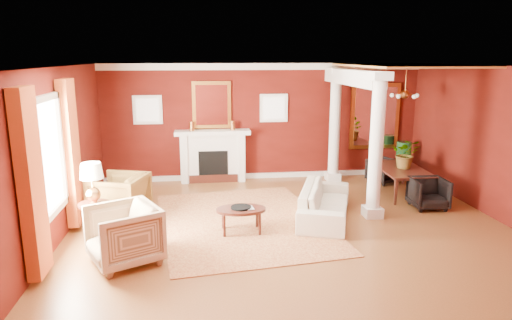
{
  "coord_description": "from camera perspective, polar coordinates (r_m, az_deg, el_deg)",
  "views": [
    {
      "loc": [
        -1.62,
        -7.81,
        3.08
      ],
      "look_at": [
        -0.57,
        0.54,
        1.15
      ],
      "focal_mm": 32.0,
      "sensor_mm": 36.0,
      "label": 1
    }
  ],
  "objects": [
    {
      "name": "ground",
      "position": [
        8.55,
        4.27,
        -8.24
      ],
      "size": [
        8.0,
        8.0,
        0.0
      ],
      "primitive_type": "plane",
      "color": "brown",
      "rests_on": "ground"
    },
    {
      "name": "room_shell",
      "position": [
        8.05,
        4.51,
        5.28
      ],
      "size": [
        8.04,
        7.04,
        2.92
      ],
      "color": "#57110C",
      "rests_on": "ground"
    },
    {
      "name": "fireplace",
      "position": [
        11.4,
        -5.41,
        0.52
      ],
      "size": [
        1.85,
        0.42,
        1.29
      ],
      "color": "white",
      "rests_on": "ground"
    },
    {
      "name": "overmantel_mirror",
      "position": [
        11.33,
        -5.56,
        6.88
      ],
      "size": [
        0.95,
        0.07,
        1.15
      ],
      "color": "gold",
      "rests_on": "fireplace"
    },
    {
      "name": "flank_window_left",
      "position": [
        11.42,
        -13.4,
        6.13
      ],
      "size": [
        0.7,
        0.07,
        0.7
      ],
      "color": "white",
      "rests_on": "room_shell"
    },
    {
      "name": "flank_window_right",
      "position": [
        11.5,
        2.24,
        6.51
      ],
      "size": [
        0.7,
        0.07,
        0.7
      ],
      "color": "white",
      "rests_on": "room_shell"
    },
    {
      "name": "left_window",
      "position": [
        7.74,
        -24.08,
        -0.59
      ],
      "size": [
        0.21,
        2.55,
        2.6
      ],
      "color": "white",
      "rests_on": "room_shell"
    },
    {
      "name": "column_front",
      "position": [
        8.92,
        14.81,
        1.79
      ],
      "size": [
        0.36,
        0.36,
        2.8
      ],
      "color": "white",
      "rests_on": "ground"
    },
    {
      "name": "column_back",
      "position": [
        11.43,
        9.81,
        4.41
      ],
      "size": [
        0.36,
        0.36,
        2.8
      ],
      "color": "white",
      "rests_on": "ground"
    },
    {
      "name": "header_beam",
      "position": [
        10.27,
        11.86,
        10.07
      ],
      "size": [
        0.3,
        3.2,
        0.32
      ],
      "primitive_type": "cube",
      "color": "white",
      "rests_on": "column_front"
    },
    {
      "name": "amber_ceiling",
      "position": [
        10.56,
        18.22,
        11.14
      ],
      "size": [
        2.3,
        3.4,
        0.04
      ],
      "primitive_type": "cube",
      "color": "#DD8F41",
      "rests_on": "room_shell"
    },
    {
      "name": "dining_mirror",
      "position": [
        12.23,
        14.63,
        5.31
      ],
      "size": [
        1.3,
        0.07,
        1.7
      ],
      "color": "gold",
      "rests_on": "room_shell"
    },
    {
      "name": "chandelier",
      "position": [
        10.65,
        18.12,
        7.8
      ],
      "size": [
        0.6,
        0.62,
        0.75
      ],
      "color": "#B17137",
      "rests_on": "room_shell"
    },
    {
      "name": "crown_trim",
      "position": [
        11.39,
        1.02,
        11.6
      ],
      "size": [
        8.0,
        0.08,
        0.16
      ],
      "primitive_type": "cube",
      "color": "white",
      "rests_on": "room_shell"
    },
    {
      "name": "base_trim",
      "position": [
        11.78,
        0.97,
        -1.94
      ],
      "size": [
        8.0,
        0.08,
        0.12
      ],
      "primitive_type": "cube",
      "color": "white",
      "rests_on": "ground"
    },
    {
      "name": "rug",
      "position": [
        8.74,
        -1.68,
        -7.68
      ],
      "size": [
        3.49,
        4.35,
        0.02
      ],
      "primitive_type": "cube",
      "rotation": [
        0.0,
        0.0,
        0.13
      ],
      "color": "maroon",
      "rests_on": "ground"
    },
    {
      "name": "sofa",
      "position": [
        8.91,
        8.63,
        -4.59
      ],
      "size": [
        1.33,
        2.26,
        0.85
      ],
      "primitive_type": "imported",
      "rotation": [
        0.0,
        0.0,
        1.23
      ],
      "color": "beige",
      "rests_on": "ground"
    },
    {
      "name": "armchair_leopard",
      "position": [
        9.15,
        -16.73,
        -4.15
      ],
      "size": [
        1.12,
        1.16,
        0.96
      ],
      "primitive_type": "imported",
      "rotation": [
        0.0,
        0.0,
        -1.88
      ],
      "color": "black",
      "rests_on": "ground"
    },
    {
      "name": "armchair_stripe",
      "position": [
        7.22,
        -16.22,
        -8.63
      ],
      "size": [
        1.23,
        1.26,
        0.99
      ],
      "primitive_type": "imported",
      "rotation": [
        0.0,
        0.0,
        -1.1
      ],
      "color": "tan",
      "rests_on": "ground"
    },
    {
      "name": "coffee_table",
      "position": [
        8.11,
        -1.89,
        -6.36
      ],
      "size": [
        0.89,
        0.89,
        0.45
      ],
      "rotation": [
        0.0,
        0.0,
        0.43
      ],
      "color": "black",
      "rests_on": "ground"
    },
    {
      "name": "coffee_book",
      "position": [
        8.03,
        -1.55,
        -5.34
      ],
      "size": [
        0.17,
        0.04,
        0.23
      ],
      "primitive_type": "imported",
      "rotation": [
        0.0,
        0.0,
        0.12
      ],
      "color": "black",
      "rests_on": "coffee_table"
    },
    {
      "name": "side_table",
      "position": [
        8.23,
        -19.74,
        -3.44
      ],
      "size": [
        0.53,
        0.53,
        1.33
      ],
      "rotation": [
        0.0,
        0.0,
        0.05
      ],
      "color": "black",
      "rests_on": "ground"
    },
    {
      "name": "dining_table",
      "position": [
        10.84,
        17.79,
        -1.59
      ],
      "size": [
        0.69,
        1.75,
        0.96
      ],
      "primitive_type": "imported",
      "rotation": [
        0.0,
        0.0,
        1.52
      ],
      "color": "black",
      "rests_on": "ground"
    },
    {
      "name": "dining_chair_near",
      "position": [
        10.04,
        20.77,
        -3.74
      ],
      "size": [
        0.7,
        0.66,
        0.7
      ],
      "primitive_type": "imported",
      "rotation": [
        0.0,
        0.0,
        -0.04
      ],
      "color": "black",
      "rests_on": "ground"
    },
    {
      "name": "dining_chair_far",
      "position": [
        11.73,
        15.61,
        -1.15
      ],
      "size": [
        0.83,
        0.81,
        0.65
      ],
      "primitive_type": "imported",
      "rotation": [
        0.0,
        0.0,
        3.58
      ],
      "color": "black",
      "rests_on": "ground"
    },
    {
      "name": "green_urn",
      "position": [
        12.19,
        17.86,
        -0.51
      ],
      "size": [
        0.41,
        0.41,
        0.97
      ],
      "color": "#14401B",
      "rests_on": "ground"
    },
    {
      "name": "potted_plant",
      "position": [
        10.68,
        18.33,
        2.22
      ],
      "size": [
        0.81,
        0.84,
        0.52
      ],
      "primitive_type": "imported",
      "rotation": [
        0.0,
        0.0,
        -0.38
      ],
      "color": "#26591E",
      "rests_on": "dining_table"
    }
  ]
}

